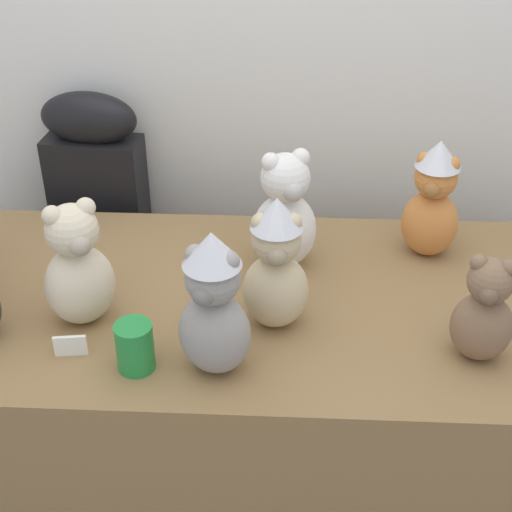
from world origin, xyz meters
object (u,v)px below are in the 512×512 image
object	(u,v)px
display_table	(256,406)
instrument_case	(105,245)
teddy_bear_ginger	(433,201)
teddy_bear_ash	(214,305)
teddy_bear_snow	(285,215)
teddy_bear_sand	(276,266)
teddy_bear_mocha	(484,312)
teddy_bear_cream	(78,268)
party_cup_green	(135,347)

from	to	relation	value
display_table	instrument_case	xyz separation A→B (m)	(-0.50, 0.52, 0.16)
teddy_bear_ginger	teddy_bear_ash	size ratio (longest dim) A/B	0.95
display_table	teddy_bear_snow	bearing A→B (deg)	66.71
instrument_case	teddy_bear_ginger	size ratio (longest dim) A/B	3.20
teddy_bear_ginger	teddy_bear_sand	world-z (taller)	teddy_bear_sand
teddy_bear_mocha	teddy_bear_cream	distance (m)	0.87
teddy_bear_snow	party_cup_green	size ratio (longest dim) A/B	2.88
teddy_bear_mocha	teddy_bear_ginger	world-z (taller)	teddy_bear_ginger
teddy_bear_ginger	teddy_bear_cream	size ratio (longest dim) A/B	1.04
teddy_bear_snow	party_cup_green	world-z (taller)	teddy_bear_snow
instrument_case	teddy_bear_snow	size ratio (longest dim) A/B	3.21
instrument_case	teddy_bear_sand	xyz separation A→B (m)	(0.55, -0.61, 0.35)
teddy_bear_ginger	teddy_bear_mocha	bearing A→B (deg)	-63.64
teddy_bear_snow	display_table	bearing A→B (deg)	-134.86
teddy_bear_ginger	teddy_bear_cream	bearing A→B (deg)	-139.51
teddy_bear_snow	teddy_bear_cream	world-z (taller)	teddy_bear_snow
teddy_bear_snow	party_cup_green	xyz separation A→B (m)	(-0.30, -0.40, -0.09)
teddy_bear_ash	teddy_bear_mocha	bearing A→B (deg)	22.62
teddy_bear_ginger	teddy_bear_sand	bearing A→B (deg)	-121.59
teddy_bear_mocha	teddy_bear_sand	world-z (taller)	teddy_bear_sand
teddy_bear_mocha	teddy_bear_cream	size ratio (longest dim) A/B	0.83
teddy_bear_cream	teddy_bear_snow	bearing A→B (deg)	-2.45
teddy_bear_cream	display_table	bearing A→B (deg)	-16.64
teddy_bear_mocha	teddy_bear_snow	world-z (taller)	teddy_bear_snow
display_table	teddy_bear_cream	distance (m)	0.64
teddy_bear_ginger	party_cup_green	size ratio (longest dim) A/B	2.88
display_table	teddy_bear_mocha	bearing A→B (deg)	-21.08
teddy_bear_snow	teddy_bear_cream	bearing A→B (deg)	-172.88
teddy_bear_mocha	teddy_bear_snow	xyz separation A→B (m)	(-0.42, 0.33, 0.03)
display_table	teddy_bear_sand	bearing A→B (deg)	-62.92
teddy_bear_mocha	teddy_bear_ginger	size ratio (longest dim) A/B	0.80
display_table	teddy_bear_sand	distance (m)	0.52
display_table	teddy_bear_mocha	world-z (taller)	teddy_bear_mocha
teddy_bear_cream	teddy_bear_ginger	bearing A→B (deg)	-9.77
display_table	teddy_bear_snow	distance (m)	0.53
teddy_bear_ginger	teddy_bear_snow	world-z (taller)	same
teddy_bear_snow	party_cup_green	bearing A→B (deg)	-148.55
display_table	teddy_bear_ash	world-z (taller)	teddy_bear_ash
teddy_bear_snow	teddy_bear_sand	size ratio (longest dim) A/B	0.98
display_table	instrument_case	bearing A→B (deg)	133.90
teddy_bear_ash	party_cup_green	distance (m)	0.20
teddy_bear_ash	teddy_bear_sand	bearing A→B (deg)	68.26
teddy_bear_cream	teddy_bear_sand	distance (m)	0.43
instrument_case	display_table	bearing A→B (deg)	-40.02
teddy_bear_ginger	teddy_bear_snow	distance (m)	0.37
instrument_case	teddy_bear_ginger	distance (m)	1.04
teddy_bear_ash	display_table	bearing A→B (deg)	89.94
teddy_bear_ginger	display_table	bearing A→B (deg)	-133.84
display_table	teddy_bear_ash	distance (m)	0.58
instrument_case	teddy_bear_cream	world-z (taller)	instrument_case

